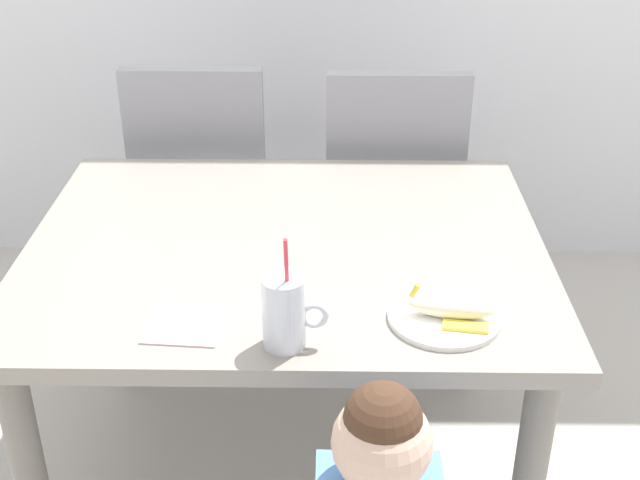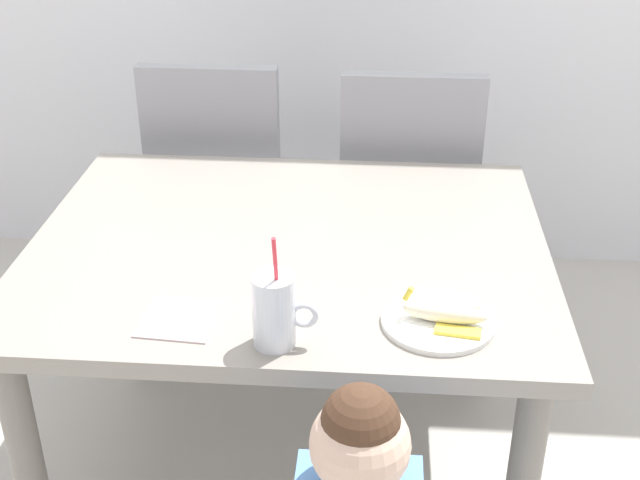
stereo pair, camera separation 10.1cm
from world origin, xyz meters
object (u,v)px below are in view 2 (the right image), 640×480
object	(u,v)px
snack_plate	(438,321)
paper_napkin	(179,319)
dining_chair_right	(407,191)
milk_cup	(275,314)
dining_chair_left	(221,181)
peeled_banana	(446,313)
dining_table	(289,276)

from	to	relation	value
snack_plate	paper_napkin	distance (m)	0.52
dining_chair_right	milk_cup	xyz separation A→B (m)	(-0.28, -1.11, 0.25)
dining_chair_right	snack_plate	distance (m)	1.04
dining_chair_left	snack_plate	bearing A→B (deg)	121.42
snack_plate	peeled_banana	world-z (taller)	peeled_banana
milk_cup	dining_chair_right	bearing A→B (deg)	75.85
dining_table	paper_napkin	world-z (taller)	paper_napkin
peeled_banana	dining_chair_right	bearing A→B (deg)	92.86
dining_table	peeled_banana	world-z (taller)	peeled_banana
dining_table	peeled_banana	distance (m)	0.50
dining_chair_right	paper_napkin	distance (m)	1.17
dining_chair_left	peeled_banana	size ratio (longest dim) A/B	5.49
snack_plate	milk_cup	bearing A→B (deg)	-164.00
paper_napkin	dining_chair_right	bearing A→B (deg)	65.15
peeled_banana	milk_cup	bearing A→B (deg)	-166.13
dining_chair_left	milk_cup	size ratio (longest dim) A/B	3.84
dining_chair_left	dining_chair_right	world-z (taller)	same
dining_chair_right	paper_napkin	xyz separation A→B (m)	(-0.49, -1.05, 0.19)
dining_table	paper_napkin	size ratio (longest dim) A/B	8.17
dining_table	paper_napkin	distance (m)	0.41
dining_chair_right	paper_napkin	world-z (taller)	dining_chair_right
dining_chair_left	milk_cup	world-z (taller)	milk_cup
snack_plate	paper_napkin	xyz separation A→B (m)	(-0.52, -0.03, -0.00)
snack_plate	peeled_banana	distance (m)	0.03
dining_table	dining_chair_right	xyz separation A→B (m)	(0.30, 0.70, -0.09)
dining_chair_left	dining_chair_right	bearing A→B (deg)	177.01
dining_table	snack_plate	world-z (taller)	snack_plate
dining_table	peeled_banana	size ratio (longest dim) A/B	7.01
paper_napkin	snack_plate	bearing A→B (deg)	2.91
paper_napkin	peeled_banana	bearing A→B (deg)	1.85
dining_chair_right	snack_plate	size ratio (longest dim) A/B	4.17
dining_table	snack_plate	xyz separation A→B (m)	(0.34, -0.32, 0.10)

